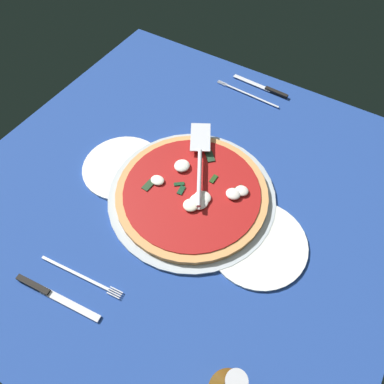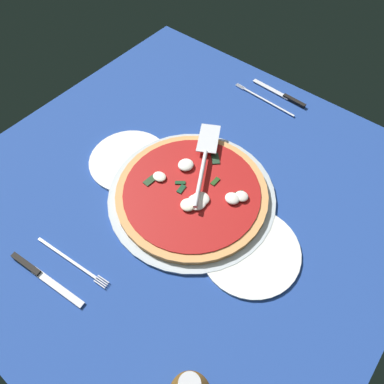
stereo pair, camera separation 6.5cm
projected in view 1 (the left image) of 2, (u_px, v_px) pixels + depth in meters
The scene contains 9 objects.
ground_plane at pixel (184, 195), 88.00cm from camera, with size 103.81×103.81×0.80cm, color navy.
checker_pattern at pixel (184, 194), 87.63cm from camera, with size 103.81×103.81×0.10cm.
pizza_pan at pixel (192, 196), 86.55cm from camera, with size 40.22×40.22×1.10cm, color #B0BAC2.
dinner_plate_left at pixel (123, 167), 91.61cm from camera, with size 20.63×20.63×1.00cm, color white.
dinner_plate_right at pixel (258, 243), 79.31cm from camera, with size 21.95×21.95×1.00cm, color white.
pizza at pixel (192, 192), 85.38cm from camera, with size 36.28×36.28×3.05cm.
pizza_server at pixel (200, 157), 88.37cm from camera, with size 15.61×24.39×1.00cm.
place_setting_near at pixel (66, 286), 73.91cm from camera, with size 21.80×14.91×1.40cm.
place_setting_far at pixel (256, 92), 108.53cm from camera, with size 22.24×12.70×1.40cm.
Camera 1 is at (27.58, -41.48, 72.17)cm, focal length 33.58 mm.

